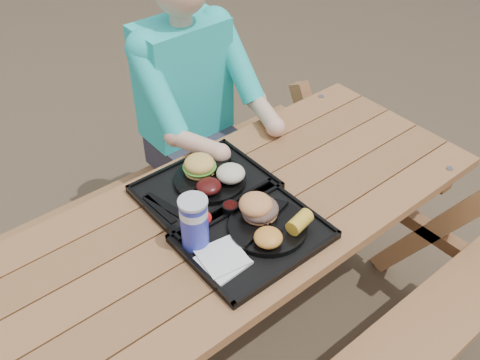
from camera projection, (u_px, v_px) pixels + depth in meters
ground at (240, 334)px, 2.33m from camera, size 60.00×60.00×0.00m
picnic_table at (240, 278)px, 2.09m from camera, size 1.80×1.49×0.75m
tray_near at (254, 238)px, 1.73m from camera, size 0.45×0.35×0.02m
tray_far at (205, 189)px, 1.91m from camera, size 0.45×0.35×0.02m
plate_near at (268, 227)px, 1.74m from camera, size 0.26×0.26×0.02m
plate_far at (210, 180)px, 1.92m from camera, size 0.26×0.26×0.02m
napkin_stack at (222, 261)px, 1.63m from camera, size 0.15×0.15×0.02m
soda_cup at (194, 224)px, 1.64m from camera, size 0.09×0.09×0.18m
condiment_bbq at (230, 208)px, 1.80m from camera, size 0.06×0.06×0.03m
condiment_mustard at (243, 206)px, 1.81m from camera, size 0.05×0.05×0.03m
sandwich at (260, 201)px, 1.73m from camera, size 0.12×0.12×0.12m
mac_cheese at (268, 237)px, 1.66m from camera, size 0.09×0.09×0.05m
corn_cob at (300, 222)px, 1.71m from camera, size 0.10×0.10×0.05m
cutlery_far at (164, 205)px, 1.83m from camera, size 0.07×0.17×0.01m
burger at (199, 161)px, 1.91m from camera, size 0.11×0.11×0.10m
baked_beans at (209, 186)px, 1.85m from camera, size 0.09×0.09×0.04m
potato_salad at (231, 173)px, 1.89m from camera, size 0.10×0.10×0.06m
diner at (189, 126)px, 2.43m from camera, size 0.48×0.84×1.28m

